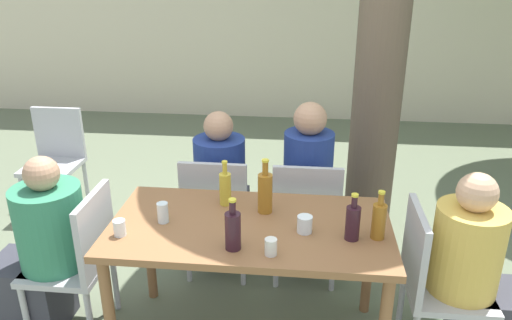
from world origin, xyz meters
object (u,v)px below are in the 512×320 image
Objects in this scene: oil_cruet_1 at (225,188)px; drinking_glass_2 at (163,213)px; wine_bottle_4 at (233,230)px; amber_bottle_2 at (265,192)px; wine_bottle_3 at (353,222)px; person_seated_0 at (41,255)px; person_seated_3 at (307,193)px; drinking_glass_0 at (120,228)px; drinking_glass_3 at (305,224)px; amber_bottle_0 at (379,220)px; drinking_glass_1 at (271,247)px; dining_table_front at (250,239)px; person_seated_1 at (479,281)px; patio_chair_1 at (433,277)px; patio_chair_3 at (306,215)px; patio_chair_2 at (217,210)px; person_seated_2 at (223,194)px; patio_chair_0 at (80,256)px; patio_chair_4 at (56,155)px.

drinking_glass_2 is at bearing -141.02° from oil_cruet_1.
oil_cruet_1 is 0.48m from wine_bottle_4.
amber_bottle_2 is 1.25× the size of wine_bottle_3.
amber_bottle_2 is (1.29, 0.15, 0.40)m from person_seated_0.
person_seated_3 reaches higher than amber_bottle_2.
person_seated_3 is 11.07× the size of drinking_glass_2.
drinking_glass_0 is 0.76× the size of drinking_glass_2.
drinking_glass_3 is at bearing -30.25° from oil_cruet_1.
wine_bottle_4 reaches higher than drinking_glass_0.
amber_bottle_0 is 3.08× the size of drinking_glass_0.
oil_cruet_1 is at bearing 121.17° from drinking_glass_1.
drinking_glass_0 is at bearing -164.34° from dining_table_front.
person_seated_1 reaches higher than drinking_glass_2.
person_seated_0 is 4.13× the size of wine_bottle_4.
patio_chair_1 is 2.86× the size of amber_bottle_2.
oil_cruet_1 reaches higher than dining_table_front.
patio_chair_3 is 8.02× the size of drinking_glass_2.
patio_chair_1 is at bearing 153.98° from patio_chair_2.
wine_bottle_3 is 2.80× the size of drinking_glass_3.
patio_chair_2 is 1.00× the size of patio_chair_3.
oil_cruet_1 is 1.07× the size of wine_bottle_3.
wine_bottle_3 is at bearing 97.57° from person_seated_1.
patio_chair_2 is 1.05m from drinking_glass_1.
drinking_glass_1 is at bearing 79.50° from patio_chair_3.
person_seated_2 is (-0.30, 0.87, -0.17)m from dining_table_front.
amber_bottle_0 reaches higher than drinking_glass_2.
person_seated_0 is at bearing 176.98° from wine_bottle_3.
patio_chair_3 is at bearing 41.10° from oil_cruet_1.
patio_chair_0 is 2.21m from person_seated_1.
patio_chair_3 is at bearing -180.00° from patio_chair_2.
person_seated_2 is 4.43× the size of amber_bottle_0.
patio_chair_2 is 1.00× the size of patio_chair_4.
patio_chair_3 is 10.02× the size of drinking_glass_3.
person_seated_1 reaches higher than amber_bottle_0.
person_seated_0 is at bearing 34.32° from patio_chair_2.
patio_chair_0 is 1.43m from patio_chair_3.
person_seated_1 is at bearing -7.46° from amber_bottle_2.
amber_bottle_0 is at bearing 87.93° from person_seated_0.
amber_bottle_2 is 3.51× the size of drinking_glass_3.
patio_chair_2 is at bearing -28.76° from patio_chair_4.
patio_chair_2 is 1.80m from patio_chair_4.
drinking_glass_2 is (1.41, -1.52, 0.32)m from patio_chair_4.
patio_chair_3 is (0.30, 0.63, -0.18)m from dining_table_front.
amber_bottle_2 is at bearing 98.78° from drinking_glass_1.
person_seated_0 is 0.96× the size of person_seated_2.
drinking_glass_1 is at bearing -7.07° from drinking_glass_0.
amber_bottle_0 is 3.11× the size of drinking_glass_1.
drinking_glass_3 is (1.51, -0.05, 0.32)m from person_seated_0.
wine_bottle_3 reaches higher than drinking_glass_2.
dining_table_front is 1.34× the size of person_seated_1.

